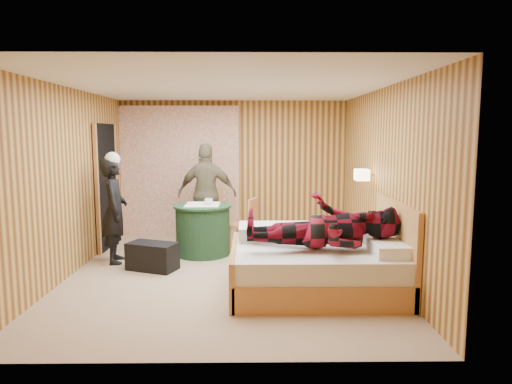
{
  "coord_description": "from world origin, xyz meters",
  "views": [
    {
      "loc": [
        0.32,
        -6.07,
        1.88
      ],
      "look_at": [
        0.39,
        0.46,
        1.05
      ],
      "focal_mm": 32.0,
      "sensor_mm": 36.0,
      "label": 1
    }
  ],
  "objects_px": {
    "woman_standing": "(114,210)",
    "man_on_bed": "(323,214)",
    "round_table": "(203,229)",
    "duffel_bag": "(152,256)",
    "man_at_table": "(207,194)",
    "bed": "(317,264)",
    "nightstand": "(357,245)",
    "chair_far": "(208,213)",
    "chair_near": "(247,221)",
    "wall_lamp": "(362,175)"
  },
  "relations": [
    {
      "from": "woman_standing",
      "to": "man_on_bed",
      "type": "xyz_separation_m",
      "value": [
        2.83,
        -1.46,
        0.2
      ]
    },
    {
      "from": "man_on_bed",
      "to": "round_table",
      "type": "bearing_deg",
      "value": 130.03
    },
    {
      "from": "duffel_bag",
      "to": "man_at_table",
      "type": "xyz_separation_m",
      "value": [
        0.62,
        1.57,
        0.67
      ]
    },
    {
      "from": "bed",
      "to": "nightstand",
      "type": "relative_size",
      "value": 3.68
    },
    {
      "from": "bed",
      "to": "man_on_bed",
      "type": "xyz_separation_m",
      "value": [
        0.03,
        -0.23,
        0.66
      ]
    },
    {
      "from": "nightstand",
      "to": "chair_far",
      "type": "relative_size",
      "value": 0.58
    },
    {
      "from": "chair_far",
      "to": "woman_standing",
      "type": "distance_m",
      "value": 1.71
    },
    {
      "from": "chair_near",
      "to": "duffel_bag",
      "type": "height_order",
      "value": "chair_near"
    },
    {
      "from": "chair_near",
      "to": "man_on_bed",
      "type": "xyz_separation_m",
      "value": [
        0.89,
        -2.07,
        0.47
      ]
    },
    {
      "from": "bed",
      "to": "round_table",
      "type": "height_order",
      "value": "bed"
    },
    {
      "from": "chair_near",
      "to": "wall_lamp",
      "type": "bearing_deg",
      "value": 87.7
    },
    {
      "from": "chair_far",
      "to": "chair_near",
      "type": "height_order",
      "value": "chair_far"
    },
    {
      "from": "man_at_table",
      "to": "duffel_bag",
      "type": "bearing_deg",
      "value": 72.95
    },
    {
      "from": "chair_far",
      "to": "chair_near",
      "type": "distance_m",
      "value": 0.86
    },
    {
      "from": "chair_far",
      "to": "bed",
      "type": "bearing_deg",
      "value": -46.66
    },
    {
      "from": "duffel_bag",
      "to": "woman_standing",
      "type": "distance_m",
      "value": 0.94
    },
    {
      "from": "man_on_bed",
      "to": "woman_standing",
      "type": "bearing_deg",
      "value": 152.73
    },
    {
      "from": "duffel_bag",
      "to": "chair_near",
      "type": "bearing_deg",
      "value": 58.44
    },
    {
      "from": "chair_near",
      "to": "man_on_bed",
      "type": "relative_size",
      "value": 0.49
    },
    {
      "from": "chair_far",
      "to": "chair_near",
      "type": "xyz_separation_m",
      "value": [
        0.68,
        -0.52,
        -0.04
      ]
    },
    {
      "from": "round_table",
      "to": "chair_near",
      "type": "relative_size",
      "value": 1.04
    },
    {
      "from": "nightstand",
      "to": "duffel_bag",
      "type": "distance_m",
      "value": 2.95
    },
    {
      "from": "chair_far",
      "to": "man_at_table",
      "type": "bearing_deg",
      "value": 118.1
    },
    {
      "from": "wall_lamp",
      "to": "man_on_bed",
      "type": "bearing_deg",
      "value": -119.16
    },
    {
      "from": "round_table",
      "to": "man_at_table",
      "type": "bearing_deg",
      "value": 90.0
    },
    {
      "from": "round_table",
      "to": "duffel_bag",
      "type": "relative_size",
      "value": 1.34
    },
    {
      "from": "chair_far",
      "to": "duffel_bag",
      "type": "height_order",
      "value": "chair_far"
    },
    {
      "from": "round_table",
      "to": "man_on_bed",
      "type": "height_order",
      "value": "man_on_bed"
    },
    {
      "from": "chair_far",
      "to": "woman_standing",
      "type": "bearing_deg",
      "value": -127.71
    },
    {
      "from": "nightstand",
      "to": "chair_far",
      "type": "distance_m",
      "value": 2.61
    },
    {
      "from": "woman_standing",
      "to": "man_at_table",
      "type": "xyz_separation_m",
      "value": [
        1.24,
        1.18,
        0.09
      ]
    },
    {
      "from": "nightstand",
      "to": "man_on_bed",
      "type": "height_order",
      "value": "man_on_bed"
    },
    {
      "from": "chair_near",
      "to": "man_at_table",
      "type": "xyz_separation_m",
      "value": [
        -0.69,
        0.57,
        0.36
      ]
    },
    {
      "from": "wall_lamp",
      "to": "man_on_bed",
      "type": "relative_size",
      "value": 0.15
    },
    {
      "from": "chair_near",
      "to": "woman_standing",
      "type": "bearing_deg",
      "value": -52.26
    },
    {
      "from": "nightstand",
      "to": "woman_standing",
      "type": "relative_size",
      "value": 0.35
    },
    {
      "from": "round_table",
      "to": "chair_near",
      "type": "bearing_deg",
      "value": 15.13
    },
    {
      "from": "nightstand",
      "to": "duffel_bag",
      "type": "xyz_separation_m",
      "value": [
        -2.93,
        -0.31,
        -0.08
      ]
    },
    {
      "from": "wall_lamp",
      "to": "man_at_table",
      "type": "bearing_deg",
      "value": 152.0
    },
    {
      "from": "chair_near",
      "to": "man_on_bed",
      "type": "distance_m",
      "value": 2.3
    },
    {
      "from": "round_table",
      "to": "man_at_table",
      "type": "xyz_separation_m",
      "value": [
        0.0,
        0.75,
        0.46
      ]
    },
    {
      "from": "man_at_table",
      "to": "nightstand",
      "type": "bearing_deg",
      "value": 155.95
    },
    {
      "from": "nightstand",
      "to": "duffel_bag",
      "type": "height_order",
      "value": "nightstand"
    },
    {
      "from": "chair_near",
      "to": "duffel_bag",
      "type": "xyz_separation_m",
      "value": [
        -1.32,
        -1.0,
        -0.31
      ]
    },
    {
      "from": "bed",
      "to": "man_at_table",
      "type": "distance_m",
      "value": 2.92
    },
    {
      "from": "bed",
      "to": "woman_standing",
      "type": "xyz_separation_m",
      "value": [
        -2.8,
        1.23,
        0.46
      ]
    },
    {
      "from": "nightstand",
      "to": "woman_standing",
      "type": "bearing_deg",
      "value": 178.72
    },
    {
      "from": "bed",
      "to": "chair_near",
      "type": "relative_size",
      "value": 2.32
    },
    {
      "from": "round_table",
      "to": "woman_standing",
      "type": "relative_size",
      "value": 0.58
    },
    {
      "from": "woman_standing",
      "to": "man_on_bed",
      "type": "height_order",
      "value": "man_on_bed"
    }
  ]
}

